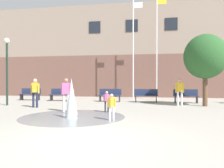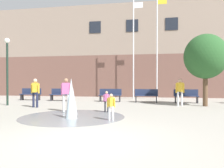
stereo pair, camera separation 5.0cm
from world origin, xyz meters
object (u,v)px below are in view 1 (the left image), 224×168
object	(u,v)px
park_bench_under_left_flagpole	(110,95)
adult_watching	(180,90)
park_bench_near_trashcan	(186,96)
park_bench_under_right_flagpole	(146,95)
flagpole_left	(134,45)
child_running	(107,100)
child_with_pink_shirt	(112,105)
park_bench_left_of_flagpoles	(61,94)
street_tree_near_building	(205,57)
adult_in_red	(35,91)
flagpole_right	(157,44)
lamp_post_left_lane	(7,62)
park_bench_far_left	(30,94)
adult_near_bench	(66,92)

from	to	relation	value
park_bench_under_left_flagpole	adult_watching	bearing A→B (deg)	-24.77
park_bench_near_trashcan	park_bench_under_right_flagpole	bearing A→B (deg)	-178.45
park_bench_under_left_flagpole	flagpole_left	world-z (taller)	flagpole_left
flagpole_left	child_running	bearing A→B (deg)	-95.24
child_with_pink_shirt	park_bench_left_of_flagpoles	bearing A→B (deg)	-112.47
street_tree_near_building	adult_in_red	bearing A→B (deg)	-166.60
child_running	adult_in_red	xyz separation A→B (m)	(-4.27, 1.18, 0.35)
park_bench_left_of_flagpoles	street_tree_near_building	distance (m)	10.19
park_bench_near_trashcan	street_tree_near_building	distance (m)	3.15
flagpole_right	lamp_post_left_lane	distance (m)	10.87
park_bench_far_left	street_tree_near_building	world-z (taller)	street_tree_near_building
park_bench_under_left_flagpole	street_tree_near_building	world-z (taller)	street_tree_near_building
adult_near_bench	street_tree_near_building	size ratio (longest dim) A/B	0.38
park_bench_far_left	park_bench_near_trashcan	world-z (taller)	same
park_bench_near_trashcan	adult_watching	distance (m)	2.21
adult_in_red	flagpole_right	xyz separation A→B (m)	(6.83, 6.46, 3.50)
adult_watching	lamp_post_left_lane	world-z (taller)	lamp_post_left_lane
park_bench_far_left	lamp_post_left_lane	world-z (taller)	lamp_post_left_lane
adult_near_bench	flagpole_left	world-z (taller)	flagpole_left
park_bench_under_right_flagpole	lamp_post_left_lane	bearing A→B (deg)	-158.10
park_bench_under_left_flagpole	adult_watching	xyz separation A→B (m)	(4.54, -2.09, 0.45)
park_bench_far_left	adult_in_red	distance (m)	5.15
park_bench_left_of_flagpoles	street_tree_near_building	world-z (taller)	street_tree_near_building
adult_in_red	flagpole_left	size ratio (longest dim) A/B	0.19
child_with_pink_shirt	flagpole_right	bearing A→B (deg)	-158.70
park_bench_far_left	street_tree_near_building	size ratio (longest dim) A/B	0.38
park_bench_under_left_flagpole	lamp_post_left_lane	bearing A→B (deg)	-149.03
child_with_pink_shirt	flagpole_right	distance (m)	10.62
adult_watching	adult_in_red	bearing A→B (deg)	51.16
park_bench_under_right_flagpole	adult_near_bench	bearing A→B (deg)	-124.55
adult_in_red	lamp_post_left_lane	world-z (taller)	lamp_post_left_lane
park_bench_near_trashcan	flagpole_right	bearing A→B (deg)	128.15
adult_in_red	park_bench_left_of_flagpoles	bearing A→B (deg)	175.83
park_bench_far_left	child_running	bearing A→B (deg)	-37.76
park_bench_left_of_flagpoles	flagpole_left	world-z (taller)	flagpole_left
park_bench_under_left_flagpole	flagpole_left	bearing A→B (deg)	56.55
child_running	adult_watching	bearing A→B (deg)	-39.67
adult_watching	flagpole_right	xyz separation A→B (m)	(-1.16, 4.38, 3.50)
adult_near_bench	flagpole_right	size ratio (longest dim) A/B	0.19
park_bench_under_right_flagpole	flagpole_left	size ratio (longest dim) A/B	0.20
park_bench_near_trashcan	flagpole_left	xyz separation A→B (m)	(-3.69, 2.33, 3.86)
park_bench_far_left	park_bench_near_trashcan	xyz separation A→B (m)	(11.45, -0.17, 0.00)
park_bench_far_left	adult_near_bench	size ratio (longest dim) A/B	1.01
park_bench_under_left_flagpole	child_running	distance (m)	5.41
adult_watching	adult_in_red	xyz separation A→B (m)	(-7.99, -2.07, 0.00)
adult_near_bench	adult_watching	bearing A→B (deg)	-157.10
park_bench_under_right_flagpole	adult_in_red	distance (m)	7.26
park_bench_under_right_flagpole	adult_near_bench	world-z (taller)	adult_near_bench
park_bench_left_of_flagpoles	lamp_post_left_lane	bearing A→B (deg)	-119.86
park_bench_near_trashcan	adult_near_bench	size ratio (longest dim) A/B	1.01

